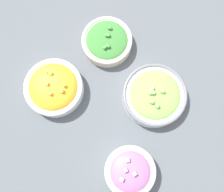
{
  "coord_description": "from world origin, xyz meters",
  "views": [
    {
      "loc": [
        0.11,
        -0.12,
        0.84
      ],
      "look_at": [
        0.0,
        0.0,
        0.03
      ],
      "focal_mm": 40.0,
      "sensor_mm": 36.0,
      "label": 1
    }
  ],
  "objects_px": {
    "bowl_squash": "(54,87)",
    "bowl_lettuce": "(154,95)",
    "bowl_broccoli": "(107,41)",
    "bowl_red_onion": "(130,171)"
  },
  "relations": [
    {
      "from": "bowl_red_onion",
      "to": "bowl_lettuce",
      "type": "bearing_deg",
      "value": 111.74
    },
    {
      "from": "bowl_squash",
      "to": "bowl_red_onion",
      "type": "distance_m",
      "value": 0.37
    },
    {
      "from": "bowl_lettuce",
      "to": "bowl_broccoli",
      "type": "height_order",
      "value": "bowl_lettuce"
    },
    {
      "from": "bowl_squash",
      "to": "bowl_red_onion",
      "type": "xyz_separation_m",
      "value": [
        0.36,
        -0.04,
        0.0
      ]
    },
    {
      "from": "bowl_squash",
      "to": "bowl_lettuce",
      "type": "distance_m",
      "value": 0.34
    },
    {
      "from": "bowl_squash",
      "to": "bowl_lettuce",
      "type": "relative_size",
      "value": 0.91
    },
    {
      "from": "bowl_squash",
      "to": "bowl_broccoli",
      "type": "height_order",
      "value": "bowl_squash"
    },
    {
      "from": "bowl_red_onion",
      "to": "bowl_broccoli",
      "type": "height_order",
      "value": "bowl_red_onion"
    },
    {
      "from": "bowl_broccoli",
      "to": "bowl_lettuce",
      "type": "bearing_deg",
      "value": -9.21
    },
    {
      "from": "bowl_lettuce",
      "to": "bowl_broccoli",
      "type": "distance_m",
      "value": 0.25
    }
  ]
}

